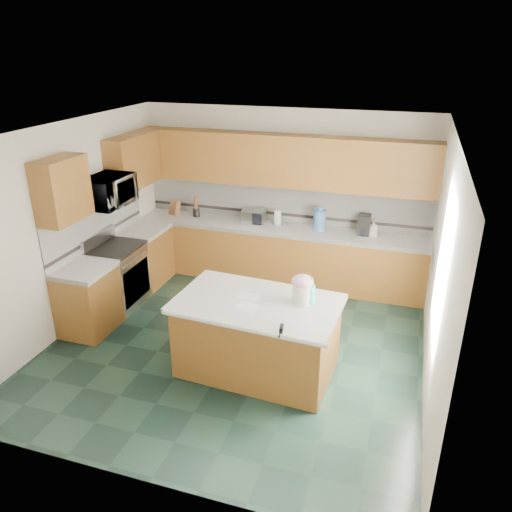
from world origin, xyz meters
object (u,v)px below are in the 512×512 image
(island_top, at_px, (257,304))
(coffee_maker, at_px, (364,225))
(treat_jar, at_px, (302,294))
(island_base, at_px, (257,339))
(toaster_oven, at_px, (254,217))
(knife_block, at_px, (175,208))
(soap_bottle_island, at_px, (310,291))

(island_top, distance_m, coffee_maker, 2.67)
(treat_jar, bearing_deg, island_top, 169.26)
(coffee_maker, bearing_deg, island_base, -109.91)
(toaster_oven, bearing_deg, island_base, -81.06)
(toaster_oven, distance_m, coffee_maker, 1.73)
(island_top, bearing_deg, knife_block, 135.70)
(soap_bottle_island, bearing_deg, treat_jar, -150.93)
(soap_bottle_island, xyz_separation_m, toaster_oven, (-1.41, 2.35, -0.05))
(island_base, distance_m, soap_bottle_island, 0.88)
(island_base, distance_m, treat_jar, 0.78)
(toaster_oven, height_order, coffee_maker, coffee_maker)
(treat_jar, relative_size, knife_block, 0.94)
(island_base, bearing_deg, toaster_oven, 112.45)
(island_top, bearing_deg, soap_bottle_island, 16.13)
(island_base, bearing_deg, soap_bottle_island, 16.13)
(island_top, height_order, treat_jar, treat_jar)
(treat_jar, height_order, knife_block, knife_block)
(island_base, xyz_separation_m, soap_bottle_island, (0.57, 0.13, 0.65))
(soap_bottle_island, relative_size, toaster_oven, 0.85)
(island_base, relative_size, island_top, 0.95)
(island_base, distance_m, coffee_maker, 2.74)
(soap_bottle_island, height_order, coffee_maker, soap_bottle_island)
(knife_block, bearing_deg, treat_jar, -22.96)
(treat_jar, relative_size, soap_bottle_island, 0.72)
(soap_bottle_island, distance_m, knife_block, 3.66)
(island_base, bearing_deg, treat_jar, 17.16)
(treat_jar, bearing_deg, island_base, 169.26)
(island_top, xyz_separation_m, treat_jar, (0.48, 0.12, 0.14))
(island_top, height_order, toaster_oven, toaster_oven)
(island_base, bearing_deg, coffee_maker, 74.11)
(island_top, bearing_deg, coffee_maker, 74.11)
(island_base, xyz_separation_m, treat_jar, (0.48, 0.12, 0.60))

